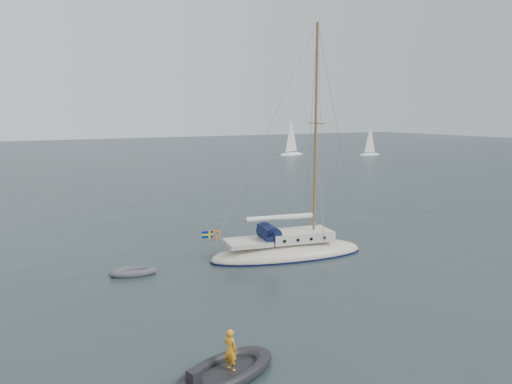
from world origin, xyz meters
TOP-DOWN VIEW (x-y plane):
  - ground at (0.00, 0.00)m, footprint 300.00×300.00m
  - sailboat at (-0.02, 1.21)m, footprint 10.33×3.09m
  - dinghy at (-9.35, 2.44)m, footprint 2.59×1.17m
  - rib at (-9.69, -9.74)m, footprint 4.11×1.87m
  - distant_yacht_c at (41.62, 63.39)m, footprint 6.53×3.48m
  - distant_yacht_b at (55.80, 55.11)m, footprint 5.43×2.89m

SIDE VIEW (x-z plane):
  - ground at x=0.00m, z-range 0.00..0.00m
  - dinghy at x=-9.35m, z-range -0.02..0.35m
  - rib at x=-9.69m, z-range -0.58..1.09m
  - sailboat at x=-0.02m, z-range -6.25..8.47m
  - distant_yacht_b at x=55.80m, z-range -0.52..6.67m
  - distant_yacht_c at x=41.62m, z-range -0.63..8.03m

